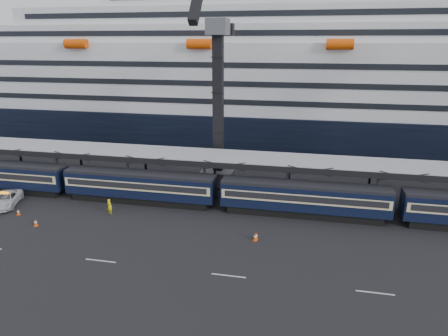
% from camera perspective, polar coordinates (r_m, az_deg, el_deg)
% --- Properties ---
extents(ground, '(260.00, 260.00, 0.00)m').
position_cam_1_polar(ground, '(39.39, 22.89, -13.16)').
color(ground, black).
rests_on(ground, ground).
extents(train, '(133.05, 3.00, 4.05)m').
position_cam_1_polar(train, '(46.71, 15.45, -4.42)').
color(train, black).
rests_on(train, ground).
extents(canopy, '(130.00, 6.25, 5.53)m').
position_cam_1_polar(canopy, '(50.05, 20.80, 0.24)').
color(canopy, gray).
rests_on(canopy, ground).
extents(cruise_ship, '(214.09, 28.84, 34.00)m').
position_cam_1_polar(cruise_ship, '(79.94, 17.29, 11.96)').
color(cruise_ship, black).
rests_on(cruise_ship, ground).
extents(crane_dark_near, '(4.50, 17.75, 35.08)m').
position_cam_1_polar(crane_dark_near, '(53.72, -0.94, 9.84)').
color(crane_dark_near, '#4A4C51').
rests_on(crane_dark_near, ground).
extents(pickup_truck, '(4.60, 6.41, 1.62)m').
position_cam_1_polar(pickup_truck, '(55.67, -28.77, -3.96)').
color(pickup_truck, silver).
rests_on(pickup_truck, ground).
extents(worker, '(0.77, 0.63, 1.83)m').
position_cam_1_polar(worker, '(48.47, -16.03, -5.29)').
color(worker, '#FDF00D').
rests_on(worker, ground).
extents(traffic_cone_a, '(0.43, 0.43, 0.85)m').
position_cam_1_polar(traffic_cone_a, '(48.41, -25.32, -7.04)').
color(traffic_cone_a, '#F34E07').
rests_on(traffic_cone_a, ground).
extents(traffic_cone_b, '(0.37, 0.37, 0.75)m').
position_cam_1_polar(traffic_cone_b, '(52.32, -27.33, -5.58)').
color(traffic_cone_b, '#F34E07').
rests_on(traffic_cone_b, ground).
extents(traffic_cone_c, '(0.42, 0.42, 0.83)m').
position_cam_1_polar(traffic_cone_c, '(40.97, 4.46, -9.78)').
color(traffic_cone_c, '#F34E07').
rests_on(traffic_cone_c, ground).
extents(traffic_cone_d, '(0.40, 0.40, 0.80)m').
position_cam_1_polar(traffic_cone_d, '(41.24, 4.62, -9.62)').
color(traffic_cone_d, '#F34E07').
rests_on(traffic_cone_d, ground).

